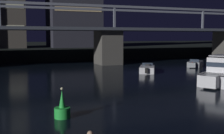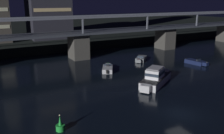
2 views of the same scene
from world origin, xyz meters
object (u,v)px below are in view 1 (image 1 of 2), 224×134
speedboat_far_center (147,69)px  cabin_cruiser_near_left (223,72)px  speedboat_near_right (195,64)px  channel_buoy (62,110)px  river_bridge (108,39)px

speedboat_far_center → cabin_cruiser_near_left: bearing=-73.6°
cabin_cruiser_near_left → speedboat_near_right: (7.05, 13.87, -0.64)m
cabin_cruiser_near_left → speedboat_far_center: cabin_cruiser_near_left is taller
cabin_cruiser_near_left → channel_buoy: 18.55m
speedboat_near_right → channel_buoy: 31.87m
channel_buoy → river_bridge: bearing=65.4°
speedboat_far_center → river_bridge: bearing=94.7°
river_bridge → cabin_cruiser_near_left: size_ratio=12.03×
cabin_cruiser_near_left → speedboat_near_right: 15.57m
river_bridge → cabin_cruiser_near_left: bearing=-79.8°
river_bridge → speedboat_near_right: bearing=-37.4°
river_bridge → speedboat_far_center: size_ratio=21.66×
speedboat_near_right → speedboat_far_center: bearing=-160.4°
river_bridge → channel_buoy: bearing=-114.6°
speedboat_near_right → speedboat_far_center: (-10.07, -3.59, 0.00)m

